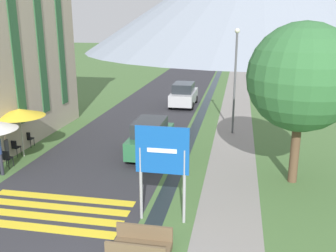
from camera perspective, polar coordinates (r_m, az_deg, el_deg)
name	(u,v)px	position (r m, az deg, el deg)	size (l,w,h in m)	color
ground_plane	(187,110)	(28.00, 2.88, 2.51)	(160.00, 160.00, 0.00)	#476B38
road	(176,86)	(38.06, 1.25, 6.09)	(6.40, 60.00, 0.01)	#2D2D33
footpath	(237,88)	(37.55, 10.51, 5.69)	(2.20, 60.00, 0.01)	gray
drainage_channel	(213,87)	(37.63, 6.84, 5.87)	(0.60, 60.00, 0.00)	black
crosswalk_marking	(51,211)	(13.99, -17.39, -12.32)	(5.44, 2.54, 0.01)	yellow
road_sign	(162,160)	(11.94, -0.90, -5.19)	(1.74, 0.11, 3.26)	#9E9EA3
footbridge	(140,248)	(11.17, -4.27, -17.99)	(1.70, 1.10, 0.65)	brown
parked_car_near	(151,137)	(18.34, -2.67, -1.73)	(1.74, 3.93, 1.82)	#28663D
parked_car_far	(184,94)	(28.99, 2.41, 4.82)	(1.83, 4.09, 1.82)	#B2B2B7
cafe_chair_far_right	(28,138)	(20.85, -20.55, -1.72)	(0.40, 0.40, 0.85)	black
cafe_chair_middle	(14,147)	(19.69, -22.38, -2.91)	(0.40, 0.40, 0.85)	black
cafe_chair_near_left	(6,157)	(18.31, -23.49, -4.41)	(0.40, 0.40, 0.85)	black
cafe_umbrella_middle_yellow	(19,113)	(19.16, -21.72, 1.91)	(2.40, 2.40, 2.38)	#B7B2A8
person_seated_near	(5,147)	(19.32, -23.56, -2.88)	(0.32, 0.32, 1.22)	#282833
streetlamp	(235,74)	(21.72, 10.21, 7.83)	(0.28, 0.28, 6.02)	#515156
tree_by_path	(302,78)	(15.33, 19.74, 6.97)	(4.22, 4.22, 6.44)	brown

